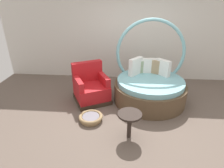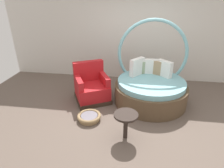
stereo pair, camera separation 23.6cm
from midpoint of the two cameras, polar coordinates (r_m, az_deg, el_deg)
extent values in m
cube|color=#66564C|center=(4.36, 7.31, -9.19)|extent=(8.00, 8.00, 0.02)
cube|color=silver|center=(5.86, 8.62, 15.75)|extent=(8.00, 0.12, 3.01)
cylinder|color=brown|center=(4.81, 12.79, -2.77)|extent=(1.75, 1.75, 0.47)
cylinder|color=#7AB7C1|center=(4.68, 13.13, 0.42)|extent=(1.61, 1.61, 0.12)
torus|color=#7AB7C1|center=(4.94, 13.37, 8.67)|extent=(1.75, 0.08, 1.75)
cube|color=white|center=(4.90, 16.90, 4.44)|extent=(0.36, 0.37, 0.40)
cube|color=tan|center=(4.98, 15.36, 4.65)|extent=(0.37, 0.27, 0.35)
cube|color=white|center=(5.01, 12.89, 5.20)|extent=(0.38, 0.13, 0.38)
cube|color=#93A37F|center=(4.98, 10.54, 4.95)|extent=(0.34, 0.25, 0.32)
cube|color=white|center=(4.83, 8.93, 5.10)|extent=(0.37, 0.41, 0.43)
cube|color=#38281E|center=(4.86, -4.49, -4.29)|extent=(1.08, 1.08, 0.10)
cube|color=red|center=(4.76, -4.58, -1.99)|extent=(1.02, 1.02, 0.34)
cube|color=red|center=(4.86, -5.72, 4.00)|extent=(0.75, 0.49, 0.50)
cube|color=red|center=(4.58, -8.56, 0.54)|extent=(0.42, 0.66, 0.22)
cube|color=red|center=(4.72, -0.95, 1.63)|extent=(0.42, 0.66, 0.22)
cylinder|color=#9E7F56|center=(4.15, -5.20, -10.31)|extent=(0.44, 0.44, 0.06)
torus|color=#9E7F56|center=(4.12, -5.24, -9.58)|extent=(0.51, 0.51, 0.07)
cylinder|color=slate|center=(4.12, -5.23, -9.69)|extent=(0.36, 0.36, 0.05)
cylinder|color=#2D231E|center=(3.59, 6.03, -12.70)|extent=(0.08, 0.08, 0.48)
cylinder|color=#2D231E|center=(3.43, 6.22, -9.27)|extent=(0.44, 0.44, 0.04)
camera|label=1|loc=(0.12, -88.47, 0.71)|focal=30.40mm
camera|label=2|loc=(0.12, 91.53, -0.71)|focal=30.40mm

